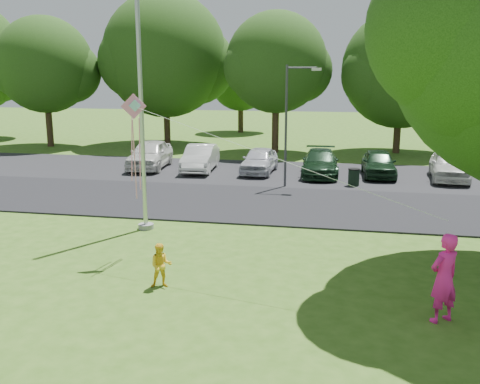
% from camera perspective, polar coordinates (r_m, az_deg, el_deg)
% --- Properties ---
extents(ground, '(120.00, 120.00, 0.00)m').
position_cam_1_polar(ground, '(12.34, -2.93, -11.34)').
color(ground, '#345C18').
rests_on(ground, ground).
extents(park_road, '(60.00, 6.00, 0.06)m').
position_cam_1_polar(park_road, '(20.73, 3.09, -1.28)').
color(park_road, black).
rests_on(park_road, ground).
extents(parking_strip, '(42.00, 7.00, 0.06)m').
position_cam_1_polar(parking_strip, '(27.04, 5.04, 1.97)').
color(parking_strip, black).
rests_on(parking_strip, ground).
extents(flagpole, '(0.50, 0.50, 10.00)m').
position_cam_1_polar(flagpole, '(17.15, -10.52, 9.60)').
color(flagpole, '#B7BABF').
rests_on(flagpole, ground).
extents(street_lamp, '(1.50, 0.20, 5.34)m').
position_cam_1_polar(street_lamp, '(23.40, 5.47, 8.16)').
color(street_lamp, '#3F3F44').
rests_on(street_lamp, ground).
extents(trash_can, '(0.53, 0.53, 0.83)m').
position_cam_1_polar(trash_can, '(24.37, 12.04, 1.50)').
color(trash_can, black).
rests_on(trash_can, ground).
extents(tree_row, '(64.35, 11.94, 10.88)m').
position_cam_1_polar(tree_row, '(35.19, 9.46, 13.61)').
color(tree_row, '#332316').
rests_on(tree_row, ground).
extents(horizon_trees, '(77.46, 7.20, 7.02)m').
position_cam_1_polar(horizon_trees, '(44.83, 13.03, 11.42)').
color(horizon_trees, '#332316').
rests_on(horizon_trees, ground).
extents(parked_cars, '(16.98, 4.69, 1.49)m').
position_cam_1_polar(parked_cars, '(26.79, 4.86, 3.41)').
color(parked_cars, silver).
rests_on(parked_cars, ground).
extents(woman, '(0.82, 0.77, 1.89)m').
position_cam_1_polar(woman, '(11.71, 20.93, -8.57)').
color(woman, '#F72097').
rests_on(woman, ground).
extents(child_yellow, '(0.62, 0.55, 1.08)m').
position_cam_1_polar(child_yellow, '(12.92, -8.42, -7.76)').
color(child_yellow, yellow).
rests_on(child_yellow, ground).
extents(kite, '(7.90, 2.86, 2.89)m').
position_cam_1_polar(kite, '(14.36, -10.64, 7.17)').
color(kite, pink).
rests_on(kite, ground).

